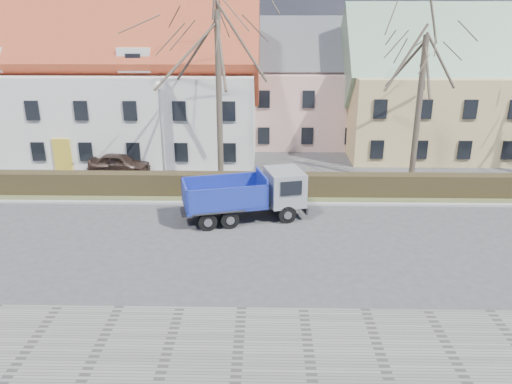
{
  "coord_description": "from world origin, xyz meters",
  "views": [
    {
      "loc": [
        0.83,
        -21.57,
        10.04
      ],
      "look_at": [
        0.35,
        2.18,
        1.6
      ],
      "focal_mm": 35.0,
      "sensor_mm": 36.0,
      "label": 1
    }
  ],
  "objects_px": {
    "dump_truck": "(240,196)",
    "streetlight": "(162,137)",
    "parked_car_a": "(119,163)",
    "cart_frame": "(206,200)"
  },
  "relations": [
    {
      "from": "cart_frame",
      "to": "streetlight",
      "type": "bearing_deg",
      "value": 136.57
    },
    {
      "from": "cart_frame",
      "to": "parked_car_a",
      "type": "height_order",
      "value": "parked_car_a"
    },
    {
      "from": "dump_truck",
      "to": "streetlight",
      "type": "bearing_deg",
      "value": 121.45
    },
    {
      "from": "dump_truck",
      "to": "streetlight",
      "type": "relative_size",
      "value": 0.98
    },
    {
      "from": "dump_truck",
      "to": "parked_car_a",
      "type": "distance_m",
      "value": 11.58
    },
    {
      "from": "dump_truck",
      "to": "parked_car_a",
      "type": "xyz_separation_m",
      "value": [
        -8.49,
        7.86,
        -0.61
      ]
    },
    {
      "from": "cart_frame",
      "to": "dump_truck",
      "type": "bearing_deg",
      "value": -44.17
    },
    {
      "from": "dump_truck",
      "to": "streetlight",
      "type": "xyz_separation_m",
      "value": [
        -4.81,
        4.6,
        2.0
      ]
    },
    {
      "from": "streetlight",
      "to": "parked_car_a",
      "type": "relative_size",
      "value": 1.63
    },
    {
      "from": "parked_car_a",
      "to": "streetlight",
      "type": "bearing_deg",
      "value": -125.54
    }
  ]
}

